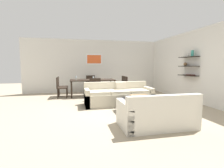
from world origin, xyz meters
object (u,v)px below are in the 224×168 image
at_px(wine_glass_left_far, 76,77).
at_px(candle_jar, 147,99).
at_px(dining_chair_right_near, 123,85).
at_px(wine_glass_left_near, 76,77).
at_px(wine_glass_foot, 93,78).
at_px(dining_chair_right_far, 121,84).
at_px(dining_chair_foot, 95,87).
at_px(dining_table, 92,81).
at_px(decorative_bowl, 140,99).
at_px(dining_chair_left_near, 60,86).
at_px(dining_chair_left_far, 61,85).
at_px(dining_chair_head, 91,83).
at_px(coffee_table, 137,106).
at_px(sofa_beige, 118,96).
at_px(loveseat_white, 157,114).

bearing_deg(wine_glass_left_far, candle_jar, -58.54).
distance_m(dining_chair_right_near, wine_glass_left_far, 2.18).
relative_size(wine_glass_left_near, wine_glass_foot, 0.91).
height_order(dining_chair_right_far, dining_chair_foot, same).
distance_m(dining_table, wine_glass_left_far, 0.76).
distance_m(dining_chair_right_near, wine_glass_foot, 1.46).
height_order(decorative_bowl, dining_chair_left_near, dining_chair_left_near).
height_order(dining_chair_right_far, dining_chair_left_far, same).
distance_m(candle_jar, wine_glass_foot, 3.04).
distance_m(dining_chair_head, dining_chair_left_far, 1.55).
bearing_deg(coffee_table, wine_glass_left_far, 118.31).
bearing_deg(dining_chair_right_near, dining_chair_right_far, 90.00).
height_order(dining_chair_left_near, wine_glass_left_near, wine_glass_left_near).
relative_size(decorative_bowl, dining_chair_foot, 0.40).
height_order(wine_glass_left_near, wine_glass_foot, wine_glass_foot).
distance_m(sofa_beige, coffee_table, 1.17).
height_order(decorative_bowl, wine_glass_left_far, wine_glass_left_far).
height_order(dining_chair_head, wine_glass_left_far, wine_glass_left_far).
xyz_separation_m(coffee_table, wine_glass_left_near, (-1.71, 2.94, 0.67)).
distance_m(sofa_beige, dining_chair_right_near, 1.86).
height_order(decorative_bowl, dining_chair_right_near, dining_chair_right_near).
height_order(coffee_table, dining_table, dining_table).
bearing_deg(coffee_table, dining_chair_right_far, 82.75).
bearing_deg(wine_glass_left_far, dining_chair_left_near, -154.52).
bearing_deg(decorative_bowl, wine_glass_left_near, 120.84).
height_order(decorative_bowl, dining_chair_head, dining_chair_head).
bearing_deg(wine_glass_left_far, wine_glass_foot, -35.62).
bearing_deg(decorative_bowl, sofa_beige, 106.59).
distance_m(candle_jar, dining_chair_left_far, 4.27).
distance_m(candle_jar, dining_chair_head, 4.20).
bearing_deg(decorative_bowl, dining_chair_left_near, 130.42).
distance_m(dining_chair_left_near, wine_glass_left_far, 0.84).
xyz_separation_m(loveseat_white, dining_chair_foot, (-0.99, 3.38, 0.21)).
height_order(sofa_beige, dining_chair_left_near, dining_chair_left_near).
xyz_separation_m(coffee_table, wine_glass_left_far, (-1.71, 3.17, 0.69)).
distance_m(dining_chair_left_near, wine_glass_left_near, 0.77).
bearing_deg(loveseat_white, coffee_table, 90.23).
bearing_deg(dining_table, dining_chair_foot, -90.00).
bearing_deg(dining_chair_head, sofa_beige, -75.79).
xyz_separation_m(dining_chair_right_near, dining_chair_left_far, (-2.80, 0.42, 0.00)).
relative_size(dining_chair_left_far, wine_glass_left_far, 4.97).
xyz_separation_m(dining_table, dining_chair_left_far, (-1.40, 0.21, -0.18)).
xyz_separation_m(loveseat_white, decorative_bowl, (0.07, 1.16, 0.12)).
distance_m(sofa_beige, dining_chair_foot, 1.28).
relative_size(loveseat_white, dining_chair_right_near, 1.87).
relative_size(decorative_bowl, candle_jar, 4.71).
bearing_deg(wine_glass_foot, loveseat_white, -75.59).
distance_m(dining_table, dining_chair_left_far, 1.43).
height_order(dining_chair_right_far, dining_chair_left_near, same).
relative_size(coffee_table, dining_chair_left_near, 1.17).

